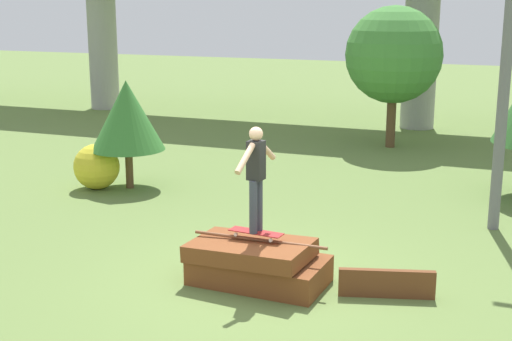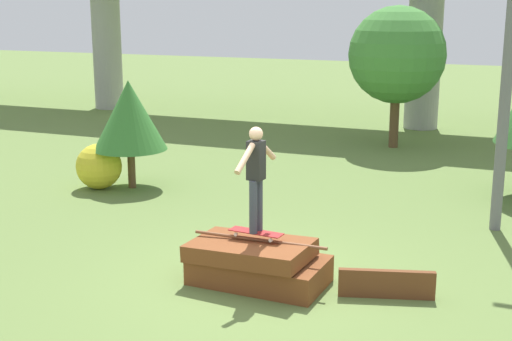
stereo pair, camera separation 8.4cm
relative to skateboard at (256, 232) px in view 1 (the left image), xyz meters
The scene contains 9 objects.
ground_plane 0.77m from the skateboard, 24.68° to the right, with size 80.00×80.00×0.00m, color olive.
scrap_pile 0.46m from the skateboard, 66.22° to the right, with size 2.08×1.26×0.69m.
scrap_plank_loose 2.02m from the skateboard, ahead, with size 1.33×0.47×0.41m.
skateboard is the anchor object (origin of this frame).
skater 0.92m from the skateboard, 45.00° to the left, with size 0.24×1.18×1.57m.
utility_pole 5.81m from the skateboard, 51.71° to the left, with size 1.30×0.20×6.96m.
tree_behind_left 6.26m from the skateboard, 138.80° to the left, with size 1.64×1.64×2.42m.
tree_behind_right 11.01m from the skateboard, 90.65° to the left, with size 2.73×2.73×4.00m.
bush_yellow_flowering 6.49m from the skateboard, 144.78° to the left, with size 1.02×1.02×1.02m.
Camera 1 is at (3.61, -9.29, 4.09)m, focal length 50.00 mm.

